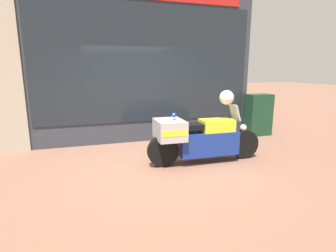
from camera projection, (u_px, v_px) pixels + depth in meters
name	position (u px, v px, depth m)	size (l,w,h in m)	color
ground_plane	(153.00, 164.00, 5.32)	(60.00, 60.00, 0.00)	#8E604C
shop_building	(118.00, 66.00, 6.66)	(6.67, 0.55, 3.94)	#333842
window_display	(146.00, 123.00, 7.22)	(5.42, 0.30, 1.78)	slate
paramedic_motorcycle	(198.00, 137.00, 5.31)	(2.44, 0.71, 1.19)	black
utility_cabinet	(258.00, 115.00, 7.66)	(0.71, 0.45, 1.20)	#193D28
white_helmet	(227.00, 97.00, 5.31)	(0.29, 0.29, 0.29)	white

